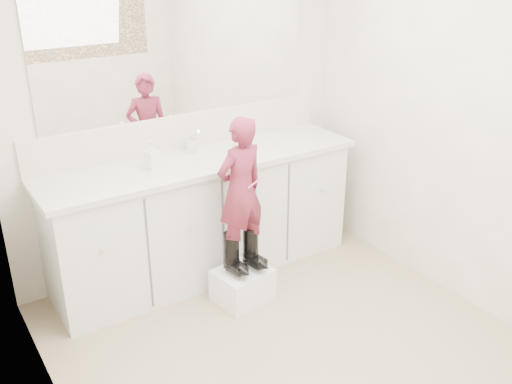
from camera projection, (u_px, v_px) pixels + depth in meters
floor at (306, 360)px, 3.35m from camera, size 3.00×3.00×0.00m
wall_back at (182, 105)px, 4.03m from camera, size 2.60×0.00×2.60m
wall_left at (53, 236)px, 2.22m from camera, size 0.00×3.00×3.00m
wall_right at (479, 128)px, 3.53m from camera, size 0.00×3.00×3.00m
vanity_cabinet at (204, 218)px, 4.12m from camera, size 2.20×0.55×0.85m
countertop at (203, 161)px, 3.94m from camera, size 2.28×0.58×0.04m
backsplash at (184, 131)px, 4.09m from camera, size 2.28×0.03×0.25m
mirror at (179, 42)px, 3.84m from camera, size 2.00×0.02×1.00m
faucet at (191, 145)px, 4.03m from camera, size 0.08×0.08×0.10m
cup at (240, 143)px, 4.10m from camera, size 0.12×0.12×0.08m
soap_bottle at (151, 155)px, 3.72m from camera, size 0.11×0.11×0.19m
step_stool at (243, 285)px, 3.89m from camera, size 0.40×0.34×0.23m
boot_left at (232, 253)px, 3.75m from camera, size 0.14×0.21×0.30m
boot_right at (251, 247)px, 3.83m from camera, size 0.14×0.21×0.30m
toddler at (240, 190)px, 3.62m from camera, size 0.38×0.28×0.97m
toothbrush at (256, 182)px, 3.57m from camera, size 0.14×0.03×0.06m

